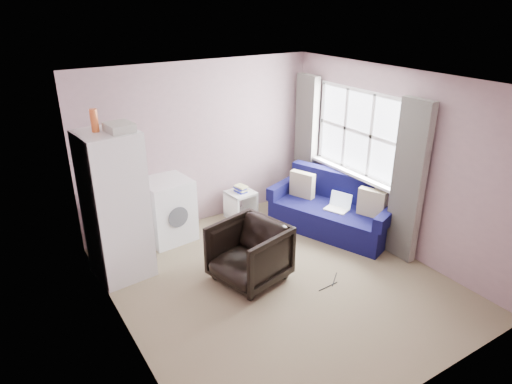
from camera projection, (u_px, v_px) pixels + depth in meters
room at (281, 190)px, 5.32m from camera, size 3.84×4.24×2.54m
armchair at (249, 251)px, 5.67m from camera, size 0.94×0.97×0.84m
fridge at (115, 206)px, 5.59m from camera, size 0.73×0.72×2.17m
washing_machine at (167, 208)px, 6.64m from camera, size 0.72×0.72×0.93m
side_table at (241, 203)px, 7.36m from camera, size 0.44×0.44×0.56m
sofa at (334, 211)px, 6.97m from camera, size 1.47×2.07×0.84m
window_dressing at (351, 159)px, 6.78m from camera, size 0.17×2.62×2.18m
floor_cables at (331, 283)px, 5.74m from camera, size 0.45×0.20×0.01m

